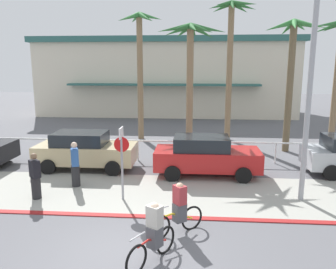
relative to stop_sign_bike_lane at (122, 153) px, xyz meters
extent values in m
plane|color=#5B5B60|center=(0.81, 6.49, -1.68)|extent=(80.00, 80.00, 0.00)
cube|color=#9E9E93|center=(0.81, 0.69, -1.67)|extent=(44.00, 4.00, 0.02)
cube|color=maroon|center=(0.81, -1.31, -1.66)|extent=(44.00, 0.24, 0.03)
cube|color=beige|center=(-0.28, 22.82, 1.61)|extent=(23.37, 8.66, 6.58)
cube|color=#2D605B|center=(-0.28, 22.82, 5.15)|extent=(23.97, 9.26, 0.50)
cube|color=#2D605B|center=(-0.28, 17.99, 1.32)|extent=(16.36, 1.20, 0.16)
cylinder|color=white|center=(0.81, 4.99, -0.68)|extent=(24.26, 0.08, 0.08)
cylinder|color=white|center=(-6.91, 4.99, -1.18)|extent=(0.08, 0.08, 1.00)
cylinder|color=white|center=(-4.71, 4.99, -1.18)|extent=(0.08, 0.08, 1.00)
cylinder|color=white|center=(-2.50, 4.99, -1.18)|extent=(0.08, 0.08, 1.00)
cylinder|color=white|center=(-0.29, 4.99, -1.18)|extent=(0.08, 0.08, 1.00)
cylinder|color=white|center=(1.91, 4.99, -1.18)|extent=(0.08, 0.08, 1.00)
cylinder|color=white|center=(4.12, 4.99, -1.18)|extent=(0.08, 0.08, 1.00)
cylinder|color=white|center=(6.32, 4.99, -1.18)|extent=(0.08, 0.08, 1.00)
cylinder|color=white|center=(8.53, 4.99, -1.18)|extent=(0.08, 0.08, 1.00)
cylinder|color=gray|center=(0.00, 0.00, -0.58)|extent=(0.08, 0.08, 2.20)
cube|color=white|center=(0.00, 0.00, 0.70)|extent=(0.04, 0.56, 0.36)
cylinder|color=red|center=(0.00, 0.00, 0.30)|extent=(0.52, 0.03, 0.52)
cylinder|color=#9EA0A5|center=(6.19, 0.48, 2.07)|extent=(0.18, 0.18, 7.50)
cylinder|color=#846B4C|center=(-0.96, 10.14, 2.13)|extent=(0.36, 0.36, 7.60)
cone|color=#387F3D|center=(-0.28, 10.14, 5.77)|extent=(1.44, 0.32, 0.63)
cone|color=#387F3D|center=(-0.62, 10.73, 5.80)|extent=(0.99, 1.40, 0.58)
cone|color=#387F3D|center=(-1.29, 10.71, 5.77)|extent=(0.98, 1.37, 0.64)
cone|color=#387F3D|center=(-1.62, 10.14, 5.75)|extent=(1.40, 0.32, 0.67)
cone|color=#387F3D|center=(-1.36, 9.45, 5.68)|extent=(1.12, 1.62, 0.80)
cone|color=#387F3D|center=(-0.55, 9.43, 5.68)|extent=(1.13, 1.65, 0.79)
cylinder|color=#846B4C|center=(2.17, 6.98, 1.61)|extent=(0.36, 0.36, 6.57)
cone|color=#2D6B33|center=(3.07, 6.98, 4.73)|extent=(1.85, 0.32, 0.64)
cone|color=#2D6B33|center=(2.79, 7.50, 4.62)|extent=(1.53, 1.35, 0.85)
cone|color=#2D6B33|center=(2.31, 7.77, 4.69)|extent=(0.61, 1.71, 0.72)
cone|color=#2D6B33|center=(1.78, 7.66, 4.67)|extent=(1.10, 1.59, 0.76)
cone|color=#2D6B33|center=(1.49, 7.23, 4.68)|extent=(1.56, 0.83, 0.74)
cone|color=#2D6B33|center=(1.36, 6.69, 4.73)|extent=(1.80, 0.91, 0.65)
cone|color=#2D6B33|center=(1.81, 6.35, 4.76)|extent=(1.04, 1.48, 0.58)
cone|color=#2D6B33|center=(2.32, 6.16, 4.70)|extent=(0.62, 1.77, 0.70)
cone|color=#2D6B33|center=(2.72, 6.52, 4.69)|extent=(1.37, 1.22, 0.72)
cylinder|color=#846B4C|center=(4.52, 10.26, 2.42)|extent=(0.36, 0.36, 8.20)
cone|color=#2D6B33|center=(5.24, 10.26, 6.33)|extent=(1.52, 0.32, 0.71)
cone|color=#2D6B33|center=(5.07, 10.81, 6.32)|extent=(1.39, 1.39, 0.72)
cone|color=#2D6B33|center=(4.52, 11.00, 6.38)|extent=(0.32, 1.55, 0.60)
cone|color=#2D6B33|center=(3.99, 10.78, 6.34)|extent=(1.34, 1.34, 0.67)
cone|color=#2D6B33|center=(3.85, 10.26, 6.37)|extent=(1.41, 0.32, 0.62)
cone|color=#2D6B33|center=(4.05, 9.78, 6.40)|extent=(1.21, 1.21, 0.57)
cone|color=#2D6B33|center=(4.52, 9.62, 6.26)|extent=(0.32, 1.40, 0.82)
cone|color=#2D6B33|center=(5.15, 9.63, 6.38)|extent=(1.52, 1.52, 0.61)
cylinder|color=brown|center=(7.43, 7.50, 1.71)|extent=(0.36, 0.36, 6.78)
cone|color=#387F3D|center=(8.08, 7.50, 4.93)|extent=(1.37, 0.32, 0.66)
cone|color=#387F3D|center=(7.89, 8.07, 4.95)|extent=(1.21, 1.41, 0.63)
cone|color=#387F3D|center=(7.28, 8.16, 4.83)|extent=(0.64, 1.51, 0.84)
cone|color=#387F3D|center=(6.77, 7.82, 4.92)|extent=(1.54, 0.96, 0.68)
cone|color=#387F3D|center=(6.77, 7.18, 4.90)|extent=(1.55, 0.97, 0.71)
cone|color=#387F3D|center=(7.22, 6.58, 4.84)|extent=(0.75, 2.00, 0.84)
cone|color=#387F3D|center=(8.01, 6.77, 4.87)|extent=(1.45, 1.70, 0.77)
cylinder|color=#846B4C|center=(10.49, 9.22, 1.78)|extent=(0.36, 0.36, 6.92)
cone|color=#2D6B33|center=(10.28, 10.12, 5.09)|extent=(0.73, 1.92, 0.63)
cone|color=#2D6B33|center=(9.85, 9.53, 5.00)|extent=(1.51, 0.95, 0.79)
cone|color=#2D6B33|center=(9.64, 8.81, 5.11)|extent=(1.86, 1.12, 0.58)
cylinder|color=black|center=(-6.76, 4.38, -1.35)|extent=(0.66, 0.22, 0.66)
cube|color=tan|center=(-2.38, 3.44, -0.95)|extent=(4.40, 1.80, 0.80)
cube|color=#1E2328|center=(-2.63, 3.44, -0.27)|extent=(2.29, 1.58, 0.56)
cylinder|color=black|center=(-0.97, 4.34, -1.35)|extent=(0.66, 0.22, 0.66)
cylinder|color=black|center=(-0.97, 2.54, -1.35)|extent=(0.66, 0.22, 0.66)
cylinder|color=black|center=(-3.79, 4.34, -1.35)|extent=(0.66, 0.22, 0.66)
cylinder|color=black|center=(-3.79, 2.54, -1.35)|extent=(0.66, 0.22, 0.66)
cube|color=red|center=(3.01, 2.94, -0.95)|extent=(4.40, 1.80, 0.80)
cube|color=#1E2328|center=(2.76, 2.94, -0.27)|extent=(2.29, 1.58, 0.56)
cylinder|color=black|center=(4.41, 3.84, -1.35)|extent=(0.66, 0.22, 0.66)
cylinder|color=black|center=(4.41, 2.04, -1.35)|extent=(0.66, 0.22, 0.66)
cylinder|color=black|center=(1.60, 3.84, -1.35)|extent=(0.66, 0.22, 0.66)
cylinder|color=black|center=(1.60, 2.04, -1.35)|extent=(0.66, 0.22, 0.66)
cylinder|color=black|center=(8.03, 4.45, -1.35)|extent=(0.66, 0.22, 0.66)
cylinder|color=black|center=(8.03, 2.65, -1.35)|extent=(0.66, 0.22, 0.66)
torus|color=black|center=(1.20, -4.21, -1.35)|extent=(0.43, 0.64, 0.72)
torus|color=black|center=(1.78, -3.27, -1.35)|extent=(0.43, 0.64, 0.72)
cylinder|color=red|center=(1.60, -3.56, -1.20)|extent=(0.40, 0.61, 0.35)
cylinder|color=red|center=(1.33, -4.01, -1.06)|extent=(0.24, 0.35, 0.07)
cylinder|color=red|center=(1.55, -3.64, -1.13)|extent=(0.05, 0.05, 0.44)
cylinder|color=silver|center=(1.23, -4.17, -0.80)|extent=(0.29, 0.44, 0.04)
cube|color=#4C4C51|center=(1.55, -3.64, -1.07)|extent=(0.41, 0.42, 0.52)
cube|color=#B7B2A8|center=(1.55, -3.64, -0.55)|extent=(0.43, 0.40, 0.52)
sphere|color=beige|center=(1.55, -3.64, -0.32)|extent=(0.22, 0.22, 0.22)
torus|color=black|center=(1.55, -2.65, -1.35)|extent=(0.61, 0.49, 0.72)
torus|color=black|center=(2.42, -1.98, -1.35)|extent=(0.61, 0.49, 0.72)
cylinder|color=gold|center=(2.15, -2.18, -1.20)|extent=(0.58, 0.46, 0.35)
cylinder|color=gold|center=(1.74, -2.50, -1.06)|extent=(0.33, 0.27, 0.07)
cylinder|color=gold|center=(2.08, -2.24, -1.13)|extent=(0.05, 0.05, 0.44)
cylinder|color=silver|center=(1.59, -2.62, -0.80)|extent=(0.42, 0.33, 0.04)
cube|color=#4C4C51|center=(2.08, -2.24, -1.07)|extent=(0.42, 0.42, 0.52)
cube|color=#A33338|center=(2.08, -2.24, -0.55)|extent=(0.41, 0.43, 0.52)
sphere|color=#D6A884|center=(2.08, -2.24, -0.32)|extent=(0.22, 0.22, 0.22)
cylinder|color=#232326|center=(-3.03, -0.16, -1.28)|extent=(0.45, 0.45, 0.79)
cube|color=black|center=(-3.03, -0.16, -0.58)|extent=(0.47, 0.46, 0.61)
sphere|color=brown|center=(-3.03, -0.16, -0.13)|extent=(0.22, 0.22, 0.22)
cylinder|color=#232326|center=(-2.08, 1.15, -1.25)|extent=(0.42, 0.42, 0.85)
cube|color=#2D5699|center=(-2.08, 1.15, -0.50)|extent=(0.40, 0.47, 0.65)
sphere|color=beige|center=(-2.08, 1.15, -0.03)|extent=(0.23, 0.23, 0.23)
camera|label=1|loc=(2.45, -11.01, 2.92)|focal=36.32mm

